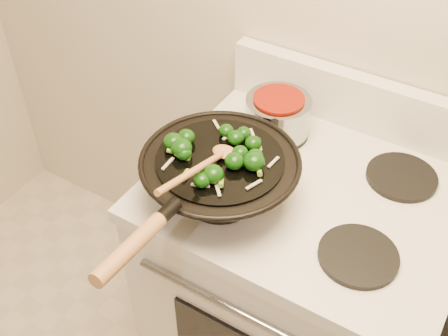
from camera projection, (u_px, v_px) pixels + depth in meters
The scene contains 5 objects.
stove at pixel (297, 293), 1.72m from camera, with size 0.78×0.67×1.08m.
wok at pixel (219, 176), 1.33m from camera, with size 0.38×0.63×0.18m.
stirfry at pixel (217, 152), 1.29m from camera, with size 0.26×0.25×0.04m.
wooden_spoon at pixel (207, 163), 1.24m from camera, with size 0.06×0.27×0.09m.
saucepan at pixel (278, 114), 1.53m from camera, with size 0.18×0.28×0.11m.
Camera 1 is at (0.11, 0.19, 1.91)m, focal length 45.00 mm.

